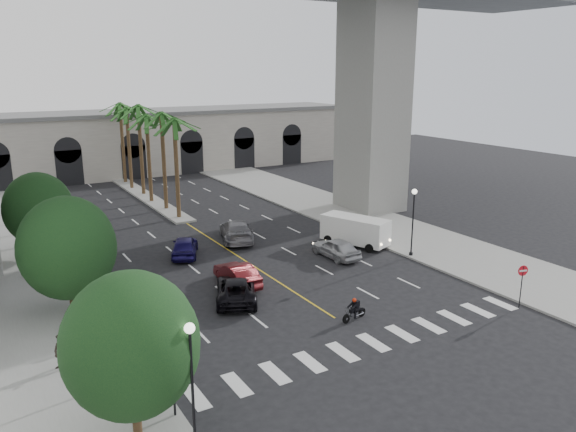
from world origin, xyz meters
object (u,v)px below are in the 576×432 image
object	(u,v)px
traffic_signal_far	(143,326)
car_d	(236,231)
car_a	(336,248)
car_e	(185,246)
lamp_post_left_far	(78,234)
lamp_post_left_near	(192,377)
pedestrian_a	(109,326)
do_not_enter_sign	(522,277)
lamp_post_right	(413,216)
motorcycle_rider	(355,310)
traffic_signal_near	(172,364)
car_b	(237,274)
pedestrian_b	(62,352)
car_c	(236,289)
cargo_van	(356,230)

from	to	relation	value
traffic_signal_far	car_d	distance (m)	21.67
car_a	car_e	xyz separation A→B (m)	(-9.85, 6.27, 0.02)
car_a	lamp_post_left_far	bearing A→B (deg)	-18.04
lamp_post_left_near	car_e	size ratio (longest dim) A/B	1.15
car_d	pedestrian_a	xyz separation A→B (m)	(-13.68, -13.08, 0.08)
lamp_post_left_near	do_not_enter_sign	distance (m)	22.08
pedestrian_a	car_e	bearing A→B (deg)	61.29
lamp_post_right	motorcycle_rider	world-z (taller)	lamp_post_right
car_a	traffic_signal_near	bearing A→B (deg)	35.26
car_d	car_b	bearing A→B (deg)	83.34
lamp_post_left_near	car_e	bearing A→B (deg)	70.31
pedestrian_b	do_not_enter_sign	world-z (taller)	do_not_enter_sign
car_a	pedestrian_a	distance (m)	19.04
car_e	car_c	bearing A→B (deg)	112.92
pedestrian_b	do_not_enter_sign	size ratio (longest dim) A/B	0.68
traffic_signal_far	car_a	size ratio (longest dim) A/B	0.81
car_a	pedestrian_a	xyz separation A→B (m)	(-18.33, -5.14, 0.18)
lamp_post_right	car_a	size ratio (longest dim) A/B	1.19
traffic_signal_near	pedestrian_a	world-z (taller)	traffic_signal_near
car_c	car_b	bearing A→B (deg)	-91.91
cargo_van	car_e	bearing A→B (deg)	139.06
motorcycle_rider	car_c	xyz separation A→B (m)	(-4.64, 6.07, 0.12)
motorcycle_rider	car_a	distance (m)	11.03
traffic_signal_near	car_c	world-z (taller)	traffic_signal_near
car_d	pedestrian_b	xyz separation A→B (m)	(-16.31, -15.08, 0.20)
do_not_enter_sign	car_b	bearing A→B (deg)	154.55
lamp_post_left_far	car_a	xyz separation A→B (m)	(17.75, -5.17, -2.45)
traffic_signal_near	car_b	bearing A→B (deg)	54.38
lamp_post_left_far	car_a	world-z (taller)	lamp_post_left_far
traffic_signal_far	traffic_signal_near	bearing A→B (deg)	-90.00
motorcycle_rider	lamp_post_left_far	bearing A→B (deg)	118.52
lamp_post_left_far	do_not_enter_sign	world-z (taller)	lamp_post_left_far
car_b	pedestrian_b	bearing A→B (deg)	26.93
lamp_post_left_near	traffic_signal_far	bearing A→B (deg)	89.12
car_e	cargo_van	bearing A→B (deg)	-174.61
car_b	car_d	bearing A→B (deg)	-114.59
lamp_post_left_near	traffic_signal_near	distance (m)	2.60
car_b	cargo_van	xyz separation A→B (m)	(12.15, 2.97, 0.56)
car_a	lamp_post_left_near	bearing A→B (deg)	39.93
lamp_post_right	car_c	xyz separation A→B (m)	(-15.17, -0.67, -2.49)
lamp_post_left_near	car_c	size ratio (longest dim) A/B	1.02
motorcycle_rider	car_a	bearing A→B (deg)	48.90
traffic_signal_far	car_d	bearing A→B (deg)	53.03
cargo_van	lamp_post_right	bearing A→B (deg)	-89.36
pedestrian_b	traffic_signal_far	bearing A→B (deg)	10.99
car_e	pedestrian_b	size ratio (longest dim) A/B	2.54
motorcycle_rider	cargo_van	world-z (taller)	cargo_van
do_not_enter_sign	car_a	bearing A→B (deg)	124.45
car_b	pedestrian_a	size ratio (longest dim) A/B	2.89
car_d	cargo_van	world-z (taller)	cargo_van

